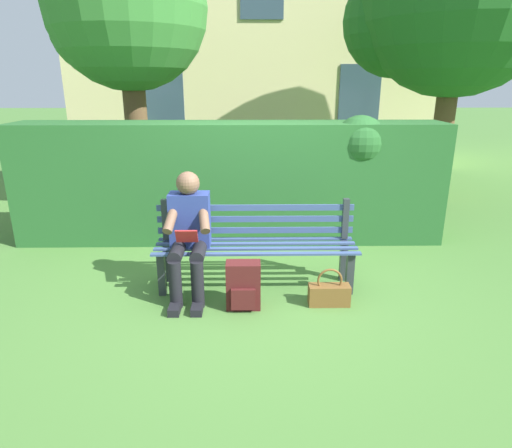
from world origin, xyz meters
name	(u,v)px	position (x,y,z in m)	size (l,w,h in m)	color
ground	(256,287)	(0.00, 0.00, 0.00)	(60.00, 60.00, 0.00)	#477533
park_bench	(256,243)	(0.00, -0.07, 0.45)	(1.96, 0.46, 0.86)	#2D3338
person_seated	(189,232)	(0.63, 0.10, 0.62)	(0.44, 0.73, 1.18)	navy
hedge_backdrop	(232,179)	(0.28, -1.47, 0.78)	(5.31, 0.77, 1.58)	#265B28
tree	(121,14)	(1.92, -3.07, 2.90)	(2.45, 2.34, 4.14)	brown
building_facade	(260,33)	(-0.21, -7.47, 3.04)	(8.61, 2.96, 6.09)	beige
backpack	(243,286)	(0.12, 0.42, 0.22)	(0.31, 0.24, 0.44)	#4C1919
handbag	(329,294)	(-0.67, 0.38, 0.11)	(0.38, 0.14, 0.36)	brown
tree_far	(449,1)	(-3.06, -3.54, 3.16)	(3.22, 3.07, 4.76)	brown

